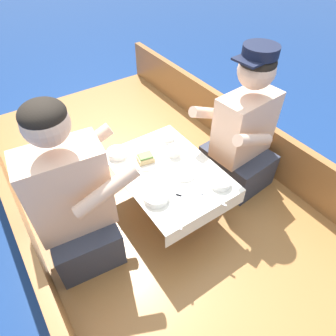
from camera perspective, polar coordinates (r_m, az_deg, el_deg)
ground_plane at (r=2.43m, az=-1.67°, el=-11.02°), size 60.00×60.00×0.00m
boat_deck at (r=2.29m, az=-1.76°, el=-8.43°), size 1.78×3.48×0.36m
gunwale_port at (r=1.88m, az=-25.17°, el=-12.56°), size 0.06×3.48×0.36m
gunwale_starboard at (r=2.47m, az=15.17°, el=6.06°), size 0.06×3.48×0.36m
cockpit_table at (r=1.85m, az=0.00°, el=-1.36°), size 0.55×0.77×0.36m
person_port at (r=1.66m, az=-17.57°, el=-6.30°), size 0.56×0.49×1.02m
person_starboard at (r=2.07m, az=14.00°, el=6.31°), size 0.55×0.47×1.00m
plate_sandwich at (r=1.88m, az=-4.28°, el=1.28°), size 0.17×0.17×0.01m
plate_bread at (r=1.80m, az=2.97°, el=-0.97°), size 0.15×0.15×0.01m
sandwich at (r=1.86m, az=-4.32°, el=1.90°), size 0.11×0.10×0.05m
bowl_port_near at (r=1.65m, az=-2.33°, el=-5.42°), size 0.14×0.14×0.04m
bowl_starboard_near at (r=1.93m, az=-9.71°, el=2.90°), size 0.12×0.12×0.04m
bowl_center_far at (r=1.75m, az=9.95°, el=-2.60°), size 0.12×0.12×0.04m
coffee_cup_port at (r=2.02m, az=0.15°, el=6.08°), size 0.10×0.07×0.06m
coffee_cup_starboard at (r=1.91m, az=1.11°, el=3.37°), size 0.10×0.08×0.07m
utensil_knife_starboard at (r=1.86m, az=-8.93°, el=0.13°), size 0.11×0.14×0.00m
utensil_spoon_center at (r=1.69m, az=7.71°, el=-5.36°), size 0.07×0.16×0.01m
utensil_knife_port at (r=1.76m, az=-1.71°, el=-2.14°), size 0.13×0.12×0.00m
utensil_spoon_port at (r=1.60m, az=2.59°, el=-8.31°), size 0.12×0.14×0.01m
utensil_fork_port at (r=1.67m, az=3.70°, el=-5.67°), size 0.12×0.15×0.00m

